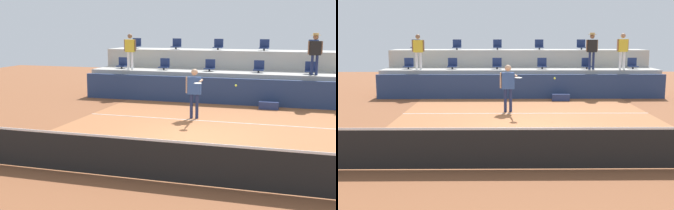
# 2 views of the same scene
# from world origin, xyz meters

# --- Properties ---
(ground_plane) EXTENTS (40.00, 40.00, 0.00)m
(ground_plane) POSITION_xyz_m (0.00, 0.00, 0.00)
(ground_plane) COLOR brown
(court_inner_paint) EXTENTS (9.00, 10.00, 0.01)m
(court_inner_paint) POSITION_xyz_m (0.00, 1.00, 0.00)
(court_inner_paint) COLOR #A36038
(court_inner_paint) RESTS_ON ground_plane
(court_service_line) EXTENTS (9.00, 0.06, 0.00)m
(court_service_line) POSITION_xyz_m (0.00, 2.40, 0.01)
(court_service_line) COLOR silver
(court_service_line) RESTS_ON ground_plane
(tennis_net) EXTENTS (10.48, 0.08, 1.07)m
(tennis_net) POSITION_xyz_m (0.00, -4.00, 0.50)
(tennis_net) COLOR black
(tennis_net) RESTS_ON ground_plane
(sponsor_backboard) EXTENTS (13.00, 0.16, 1.10)m
(sponsor_backboard) POSITION_xyz_m (0.00, 6.00, 0.55)
(sponsor_backboard) COLOR navy
(sponsor_backboard) RESTS_ON ground_plane
(seating_tier_lower) EXTENTS (13.00, 1.80, 1.25)m
(seating_tier_lower) POSITION_xyz_m (0.00, 7.30, 0.62)
(seating_tier_lower) COLOR #ADAAA3
(seating_tier_lower) RESTS_ON ground_plane
(seating_tier_upper) EXTENTS (13.00, 1.80, 2.10)m
(seating_tier_upper) POSITION_xyz_m (0.00, 9.10, 1.05)
(seating_tier_upper) COLOR #ADAAA3
(seating_tier_upper) RESTS_ON ground_plane
(stadium_chair_lower_far_left) EXTENTS (0.44, 0.40, 0.52)m
(stadium_chair_lower_far_left) POSITION_xyz_m (-5.31, 7.23, 1.46)
(stadium_chair_lower_far_left) COLOR #2D2D33
(stadium_chair_lower_far_left) RESTS_ON seating_tier_lower
(stadium_chair_lower_left) EXTENTS (0.44, 0.40, 0.52)m
(stadium_chair_lower_left) POSITION_xyz_m (-3.23, 7.23, 1.46)
(stadium_chair_lower_left) COLOR #2D2D33
(stadium_chair_lower_left) RESTS_ON seating_tier_lower
(stadium_chair_lower_mid_left) EXTENTS (0.44, 0.40, 0.52)m
(stadium_chair_lower_mid_left) POSITION_xyz_m (-1.11, 7.23, 1.46)
(stadium_chair_lower_mid_left) COLOR #2D2D33
(stadium_chair_lower_mid_left) RESTS_ON seating_tier_lower
(stadium_chair_lower_mid_right) EXTENTS (0.44, 0.40, 0.52)m
(stadium_chair_lower_mid_right) POSITION_xyz_m (1.04, 7.23, 1.46)
(stadium_chair_lower_mid_right) COLOR #2D2D33
(stadium_chair_lower_mid_right) RESTS_ON seating_tier_lower
(stadium_chair_lower_right) EXTENTS (0.44, 0.40, 0.52)m
(stadium_chair_lower_right) POSITION_xyz_m (3.17, 7.23, 1.46)
(stadium_chair_lower_right) COLOR #2D2D33
(stadium_chair_lower_right) RESTS_ON seating_tier_lower
(stadium_chair_upper_far_left) EXTENTS (0.44, 0.40, 0.52)m
(stadium_chair_upper_far_left) POSITION_xyz_m (-5.30, 9.03, 2.31)
(stadium_chair_upper_far_left) COLOR #2D2D33
(stadium_chair_upper_far_left) RESTS_ON seating_tier_upper
(stadium_chair_upper_left) EXTENTS (0.44, 0.40, 0.52)m
(stadium_chair_upper_left) POSITION_xyz_m (-3.19, 9.03, 2.31)
(stadium_chair_upper_left) COLOR #2D2D33
(stadium_chair_upper_left) RESTS_ON seating_tier_upper
(stadium_chair_upper_mid_left) EXTENTS (0.44, 0.40, 0.52)m
(stadium_chair_upper_mid_left) POSITION_xyz_m (-1.10, 9.03, 2.31)
(stadium_chair_upper_mid_left) COLOR #2D2D33
(stadium_chair_upper_mid_left) RESTS_ON seating_tier_upper
(stadium_chair_upper_mid_right) EXTENTS (0.44, 0.40, 0.52)m
(stadium_chair_upper_mid_right) POSITION_xyz_m (1.06, 9.03, 2.31)
(stadium_chair_upper_mid_right) COLOR #2D2D33
(stadium_chair_upper_mid_right) RESTS_ON seating_tier_upper
(stadium_chair_upper_right) EXTENTS (0.44, 0.40, 0.52)m
(stadium_chair_upper_right) POSITION_xyz_m (3.24, 9.03, 2.31)
(stadium_chair_upper_right) COLOR #2D2D33
(stadium_chair_upper_right) RESTS_ON seating_tier_upper
(tennis_player) EXTENTS (0.79, 1.20, 1.76)m
(tennis_player) POSITION_xyz_m (-0.64, 2.69, 1.09)
(tennis_player) COLOR navy
(tennis_player) RESTS_ON ground_plane
(spectator_in_grey) EXTENTS (0.58, 0.23, 1.63)m
(spectator_in_grey) POSITION_xyz_m (-4.75, 6.85, 2.23)
(spectator_in_grey) COLOR white
(spectator_in_grey) RESTS_ON seating_tier_lower
(spectator_with_hat) EXTENTS (0.58, 0.45, 1.70)m
(spectator_with_hat) POSITION_xyz_m (3.32, 6.85, 2.29)
(spectator_with_hat) COLOR navy
(spectator_with_hat) RESTS_ON seating_tier_lower
(tennis_ball) EXTENTS (0.07, 0.07, 0.07)m
(tennis_ball) POSITION_xyz_m (0.95, 1.79, 1.36)
(tennis_ball) COLOR #CCE033
(equipment_bag) EXTENTS (0.76, 0.28, 0.30)m
(equipment_bag) POSITION_xyz_m (1.69, 5.35, 0.15)
(equipment_bag) COLOR navy
(equipment_bag) RESTS_ON ground_plane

